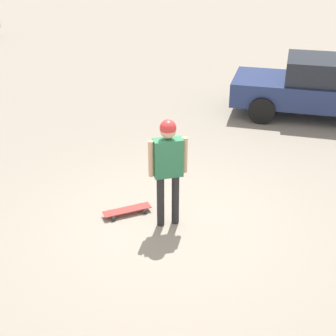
% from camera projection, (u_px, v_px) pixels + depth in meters
% --- Properties ---
extents(ground_plane, '(220.00, 220.00, 0.00)m').
position_uv_depth(ground_plane, '(168.00, 223.00, 7.27)').
color(ground_plane, gray).
extents(person, '(0.36, 0.54, 1.72)m').
position_uv_depth(person, '(168.00, 160.00, 6.77)').
color(person, '#262628').
rests_on(person, ground_plane).
extents(skateboard, '(0.40, 0.80, 0.09)m').
position_uv_depth(skateboard, '(127.00, 210.00, 7.48)').
color(skateboard, '#A5332D').
rests_on(skateboard, ground_plane).
extents(car_parked_near, '(4.31, 3.78, 1.42)m').
position_uv_depth(car_parked_near, '(321.00, 87.00, 11.19)').
color(car_parked_near, navy).
rests_on(car_parked_near, ground_plane).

